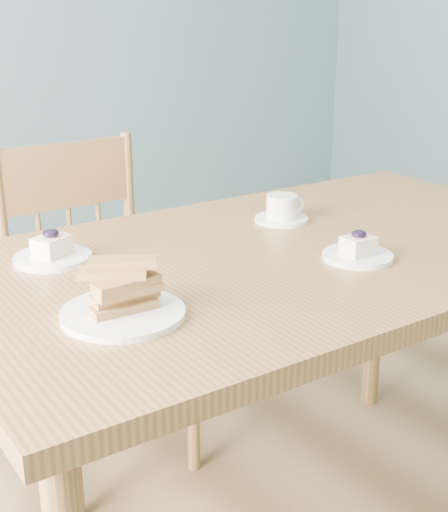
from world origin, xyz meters
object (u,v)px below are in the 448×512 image
(coffee_cup, at_px, (282,210))
(biscotti_plate, at_px, (122,299))
(dining_table, at_px, (286,281))
(dining_chair, at_px, (95,309))
(cheesecake_plate_near, at_px, (358,252))
(cheesecake_plate_far, at_px, (52,253))

(coffee_cup, xyz_separation_m, biscotti_plate, (-0.62, -0.28, 0.00))
(dining_table, xyz_separation_m, dining_chair, (-0.19, 0.63, -0.24))
(dining_chair, bearing_deg, cheesecake_plate_near, -69.71)
(dining_chair, distance_m, cheesecake_plate_far, 0.59)
(cheesecake_plate_far, xyz_separation_m, coffee_cup, (0.60, -0.07, 0.01))
(coffee_cup, bearing_deg, dining_table, -108.60)
(dining_chair, height_order, biscotti_plate, dining_chair)
(dining_table, relative_size, cheesecake_plate_far, 9.42)
(dining_chair, relative_size, biscotti_plate, 4.39)
(cheesecake_plate_far, bearing_deg, biscotti_plate, -93.56)
(biscotti_plate, bearing_deg, coffee_cup, 24.20)
(dining_chair, height_order, cheesecake_plate_far, dining_chair)
(coffee_cup, height_order, biscotti_plate, biscotti_plate)
(cheesecake_plate_near, bearing_deg, biscotti_plate, 176.15)
(cheesecake_plate_near, distance_m, biscotti_plate, 0.57)
(dining_table, distance_m, coffee_cup, 0.24)
(coffee_cup, distance_m, biscotti_plate, 0.68)
(dining_table, relative_size, coffee_cup, 11.54)
(dining_table, xyz_separation_m, cheesecake_plate_near, (0.07, -0.15, 0.10))
(dining_chair, bearing_deg, coffee_cup, -53.60)
(dining_chair, distance_m, biscotti_plate, 0.87)
(cheesecake_plate_near, relative_size, cheesecake_plate_far, 0.92)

